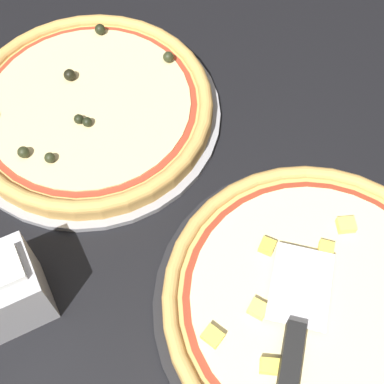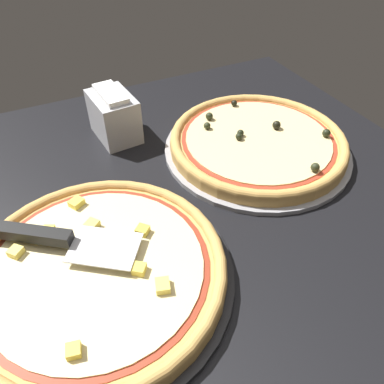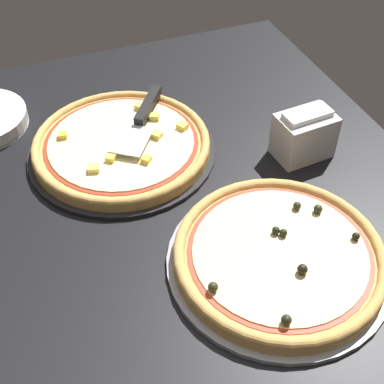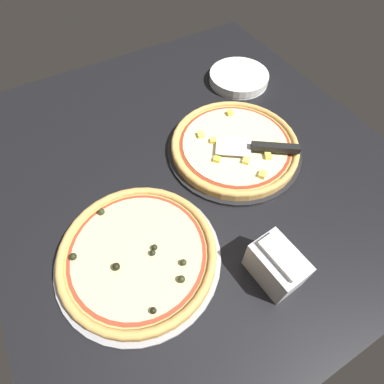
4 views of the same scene
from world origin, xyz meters
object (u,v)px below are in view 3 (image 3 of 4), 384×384
Objects in this scene: pizza_back at (279,254)px; serving_spatula at (144,112)px; pizza_front at (122,144)px; napkin_holder at (304,135)px.

pizza_back is 47.46cm from serving_spatula.
pizza_front is 40.02cm from napkin_holder.
pizza_back is 1.68× the size of serving_spatula.
napkin_holder is (-19.34, -25.97, 2.69)cm from pizza_back.
napkin_holder is (-37.20, 14.51, 2.74)cm from pizza_front.
pizza_back is (-17.86, 40.48, 0.05)cm from pizza_front.
serving_spatula is 1.76× the size of napkin_holder.
serving_spatula is at bearing -77.09° from pizza_back.
napkin_holder is at bearing 145.97° from serving_spatula.
napkin_holder is (-29.93, 20.21, -0.09)cm from serving_spatula.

